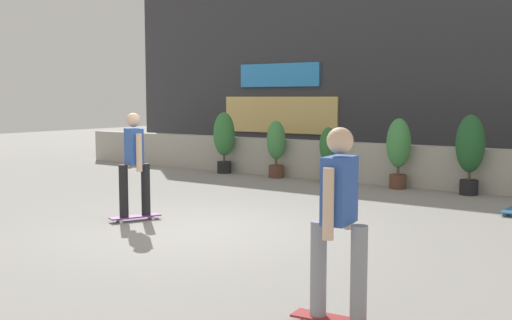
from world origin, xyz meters
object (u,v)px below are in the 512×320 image
object	(u,v)px
potted_plant_2	(328,152)
potted_plant_1	(276,145)
potted_plant_0	(224,138)
skater_far_right	(339,218)
potted_plant_4	(470,148)
skater_foreground	(134,161)
potted_plant_3	(399,148)
skateboard_near_camera	(512,210)

from	to	relation	value
potted_plant_2	potted_plant_1	bearing A→B (deg)	-180.00
potted_plant_0	skater_far_right	bearing A→B (deg)	-47.07
potted_plant_4	skater_foreground	world-z (taller)	skater_foreground
potted_plant_3	potted_plant_0	bearing A→B (deg)	180.00
potted_plant_1	potted_plant_3	size ratio (longest dim) A/B	0.92
potted_plant_3	skater_foreground	world-z (taller)	skater_foreground
potted_plant_0	potted_plant_3	world-z (taller)	potted_plant_0
skater_far_right	skateboard_near_camera	xyz separation A→B (m)	(0.02, 6.26, -0.88)
potted_plant_2	skateboard_near_camera	size ratio (longest dim) A/B	1.55
potted_plant_1	skater_far_right	xyz separation A→B (m)	(5.74, -7.87, 0.16)
skater_foreground	skateboard_near_camera	world-z (taller)	skater_foreground
potted_plant_1	potted_plant_2	world-z (taller)	potted_plant_1
potted_plant_0	potted_plant_3	bearing A→B (deg)	-0.00
skateboard_near_camera	potted_plant_3	bearing A→B (deg)	148.90
potted_plant_3	potted_plant_4	size ratio (longest dim) A/B	0.94
potted_plant_4	potted_plant_3	bearing A→B (deg)	-180.00
potted_plant_0	potted_plant_2	world-z (taller)	potted_plant_0
potted_plant_2	potted_plant_4	world-z (taller)	potted_plant_4
potted_plant_0	potted_plant_4	size ratio (longest dim) A/B	0.97
skater_foreground	potted_plant_3	bearing A→B (deg)	69.77
potted_plant_0	potted_plant_2	bearing A→B (deg)	0.00
potted_plant_2	potted_plant_0	bearing A→B (deg)	-180.00
skateboard_near_camera	potted_plant_4	bearing A→B (deg)	126.26
skater_far_right	potted_plant_3	bearing A→B (deg)	108.58
skater_foreground	skater_far_right	bearing A→B (deg)	-25.36
potted_plant_2	skater_far_right	size ratio (longest dim) A/B	0.74
potted_plant_0	potted_plant_3	xyz separation A→B (m)	(4.68, -0.00, -0.04)
potted_plant_3	skater_far_right	world-z (taller)	skater_far_right
potted_plant_0	potted_plant_4	distance (m)	6.16
potted_plant_1	skater_foreground	size ratio (longest dim) A/B	0.81
potted_plant_1	potted_plant_2	xyz separation A→B (m)	(1.41, 0.00, -0.09)
potted_plant_2	skater_far_right	distance (m)	8.98
potted_plant_1	skater_far_right	distance (m)	9.74
skater_foreground	potted_plant_2	bearing A→B (deg)	85.99
potted_plant_1	skateboard_near_camera	distance (m)	6.02
potted_plant_0	potted_plant_1	world-z (taller)	potted_plant_0
potted_plant_0	skateboard_near_camera	distance (m)	7.56
potted_plant_2	potted_plant_4	size ratio (longest dim) A/B	0.79
potted_plant_1	potted_plant_3	xyz separation A→B (m)	(3.09, 0.00, 0.09)
potted_plant_2	skater_foreground	xyz separation A→B (m)	(-0.39, -5.63, 0.25)
potted_plant_2	potted_plant_4	bearing A→B (deg)	-0.00
skater_far_right	skater_foreground	world-z (taller)	same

